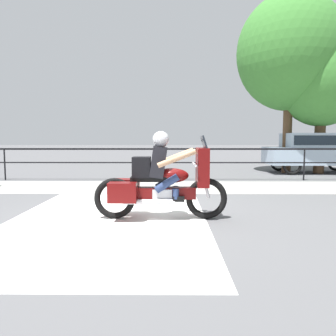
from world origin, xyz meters
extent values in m
plane|color=#565659|center=(0.00, 0.00, 0.00)|extent=(120.00, 120.00, 0.00)
cube|color=#A8A59E|center=(0.00, 3.40, 0.01)|extent=(44.00, 2.40, 0.01)
cube|color=silver|center=(-0.53, -0.20, 0.00)|extent=(3.45, 6.00, 0.01)
cube|color=black|center=(0.00, 5.01, 1.06)|extent=(36.00, 0.04, 0.06)
cube|color=black|center=(0.00, 5.01, 0.60)|extent=(36.00, 0.03, 0.04)
cylinder|color=black|center=(-5.10, 5.01, 0.55)|extent=(0.05, 0.05, 1.09)
cylinder|color=black|center=(0.00, 5.01, 0.55)|extent=(0.05, 0.05, 1.09)
cylinder|color=black|center=(5.10, 5.01, 0.55)|extent=(0.05, 0.05, 1.09)
torus|color=black|center=(1.21, -0.35, 0.37)|extent=(0.73, 0.11, 0.73)
torus|color=black|center=(-0.42, -0.35, 0.37)|extent=(0.73, 0.11, 0.73)
cube|color=#5B0C0C|center=(0.39, -0.35, 0.47)|extent=(1.24, 0.22, 0.20)
cube|color=silver|center=(0.43, -0.35, 0.42)|extent=(0.34, 0.26, 0.26)
ellipsoid|color=#5B0C0C|center=(0.59, -0.35, 0.78)|extent=(0.61, 0.30, 0.26)
cube|color=black|center=(0.23, -0.35, 0.72)|extent=(0.72, 0.28, 0.08)
cube|color=#5B0C0C|center=(1.13, -0.35, 0.93)|extent=(0.20, 0.55, 0.67)
cube|color=#1E232B|center=(1.15, -0.35, 1.36)|extent=(0.10, 0.47, 0.24)
cylinder|color=silver|center=(0.99, -0.35, 0.98)|extent=(0.04, 0.70, 0.04)
cylinder|color=silver|center=(0.20, -0.51, 0.34)|extent=(0.90, 0.09, 0.09)
cube|color=#5B0C0C|center=(-0.24, -0.59, 0.52)|extent=(0.48, 0.28, 0.33)
cube|color=#5B0C0C|center=(-0.24, -0.11, 0.52)|extent=(0.48, 0.28, 0.33)
cylinder|color=silver|center=(1.18, -0.35, 0.65)|extent=(0.19, 0.06, 0.56)
cube|color=black|center=(0.36, -0.35, 1.02)|extent=(0.31, 0.36, 0.57)
sphere|color=tan|center=(0.40, -0.35, 1.39)|extent=(0.23, 0.23, 0.23)
sphere|color=#B7B7BC|center=(0.40, -0.35, 1.41)|extent=(0.29, 0.29, 0.29)
cylinder|color=navy|center=(0.51, -0.50, 0.66)|extent=(0.44, 0.13, 0.34)
cylinder|color=navy|center=(0.66, -0.50, 0.48)|extent=(0.11, 0.11, 0.18)
cube|color=black|center=(0.71, -0.50, 0.39)|extent=(0.20, 0.10, 0.09)
cylinder|color=navy|center=(0.51, -0.20, 0.66)|extent=(0.44, 0.13, 0.34)
cylinder|color=navy|center=(0.66, -0.20, 0.48)|extent=(0.11, 0.11, 0.18)
cube|color=black|center=(0.71, -0.20, 0.39)|extent=(0.20, 0.10, 0.09)
cylinder|color=tan|center=(0.68, -0.65, 1.10)|extent=(0.66, 0.09, 0.33)
cylinder|color=tan|center=(0.68, -0.05, 1.10)|extent=(0.66, 0.09, 0.33)
cube|color=black|center=(0.06, -0.35, 0.93)|extent=(0.31, 0.32, 0.36)
cube|color=#9EB2C6|center=(6.54, 7.40, 0.71)|extent=(4.02, 1.73, 0.69)
cube|color=#9EB2C6|center=(6.30, 7.40, 1.35)|extent=(2.09, 1.52, 0.57)
cube|color=#19232D|center=(7.33, 7.40, 1.35)|extent=(0.04, 1.35, 0.46)
cube|color=#19232D|center=(6.30, 7.40, 1.35)|extent=(1.92, 1.56, 0.37)
torus|color=black|center=(7.79, 8.20, 0.37)|extent=(0.73, 0.11, 0.73)
torus|color=black|center=(5.30, 6.61, 0.37)|extent=(0.73, 0.11, 0.73)
torus|color=black|center=(5.30, 8.20, 0.37)|extent=(0.73, 0.11, 0.73)
cylinder|color=brown|center=(5.36, 7.47, 1.56)|extent=(0.36, 0.36, 3.12)
ellipsoid|color=#3D7F33|center=(5.36, 7.47, 4.86)|extent=(4.22, 4.22, 4.64)
cylinder|color=brown|center=(6.59, 7.21, 1.19)|extent=(0.42, 0.42, 2.37)
ellipsoid|color=#3D7F33|center=(6.59, 7.21, 3.79)|extent=(3.44, 3.44, 3.79)
camera|label=1|loc=(0.58, -6.08, 1.44)|focal=35.00mm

